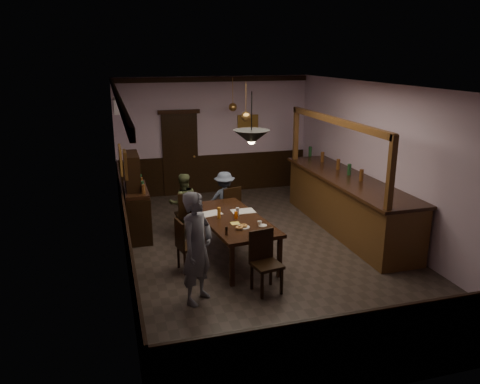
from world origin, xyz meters
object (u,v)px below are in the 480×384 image
object	(u,v)px
chair_side	(186,243)
dining_table	(232,221)
chair_far_right	(230,206)
soda_can	(236,215)
sideboard	(136,203)
person_seated_left	(183,203)
pendant_iron	(251,137)
bar_counter	(347,202)
pendant_brass_far	(233,107)
person_seated_right	(225,199)
chair_far_left	(187,212)
person_standing	(197,248)
chair_near	(264,258)
pendant_brass_mid	(246,117)
coffee_cup	(260,223)

from	to	relation	value
chair_side	dining_table	bearing A→B (deg)	-81.36
chair_far_right	soda_can	xyz separation A→B (m)	(-0.25, -1.37, 0.30)
soda_can	sideboard	bearing A→B (deg)	135.56
dining_table	person_seated_left	distance (m)	1.62
chair_far_right	pendant_iron	xyz separation A→B (m)	(-0.21, -2.11, 1.80)
dining_table	pendant_iron	size ratio (longest dim) A/B	2.89
dining_table	soda_can	xyz separation A→B (m)	(0.06, -0.05, 0.12)
bar_counter	sideboard	bearing A→B (deg)	168.32
chair_side	pendant_brass_far	distance (m)	4.53
soda_can	chair_far_right	bearing A→B (deg)	79.74
sideboard	pendant_brass_far	world-z (taller)	pendant_brass_far
person_seated_left	chair_side	bearing A→B (deg)	80.73
person_seated_left	bar_counter	distance (m)	3.37
bar_counter	person_seated_right	bearing A→B (deg)	158.88
bar_counter	chair_far_left	bearing A→B (deg)	170.62
chair_far_right	soda_can	bearing A→B (deg)	65.37
chair_far_right	person_standing	distance (m)	2.96
chair_side	sideboard	xyz separation A→B (m)	(-0.68, 1.86, 0.18)
dining_table	pendant_iron	distance (m)	1.81
person_standing	sideboard	size ratio (longest dim) A/B	1.00
chair_far_right	chair_side	world-z (taller)	chair_far_right
person_seated_left	chair_near	bearing A→B (deg)	104.68
chair_near	person_seated_right	world-z (taller)	person_seated_right
chair_far_right	person_seated_left	xyz separation A→B (m)	(-0.94, 0.17, 0.10)
bar_counter	dining_table	bearing A→B (deg)	-165.62
soda_can	pendant_iron	world-z (taller)	pendant_iron
bar_counter	chair_near	bearing A→B (deg)	-141.29
chair_side	soda_can	world-z (taller)	chair_side
person_seated_right	pendant_brass_mid	world-z (taller)	pendant_brass_mid
person_seated_left	pendant_brass_mid	distance (m)	2.18
chair_far_right	pendant_brass_far	distance (m)	2.83
chair_far_left	coffee_cup	distance (m)	1.99
chair_near	coffee_cup	world-z (taller)	chair_near
dining_table	sideboard	xyz separation A→B (m)	(-1.57, 1.54, -0.01)
pendant_iron	chair_far_right	bearing A→B (deg)	84.37
chair_far_right	chair_near	xyz separation A→B (m)	(-0.15, -2.63, 0.01)
bar_counter	chair_side	bearing A→B (deg)	-164.33
chair_near	pendant_brass_mid	distance (m)	3.51
dining_table	bar_counter	xyz separation A→B (m)	(2.63, 0.68, -0.09)
person_seated_left	coffee_cup	distance (m)	2.24
dining_table	soda_can	world-z (taller)	soda_can
person_seated_left	sideboard	size ratio (longest dim) A/B	0.73
pendant_brass_far	sideboard	bearing A→B (deg)	-143.26
sideboard	pendant_iron	bearing A→B (deg)	-54.56
person_seated_right	pendant_brass_far	bearing A→B (deg)	-102.48
person_seated_left	person_standing	bearing A→B (deg)	83.76
chair_far_right	person_standing	world-z (taller)	person_standing
chair_far_left	pendant_iron	world-z (taller)	pendant_iron
coffee_cup	sideboard	xyz separation A→B (m)	(-1.90, 2.07, -0.12)
chair_side	person_standing	size ratio (longest dim) A/B	0.54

